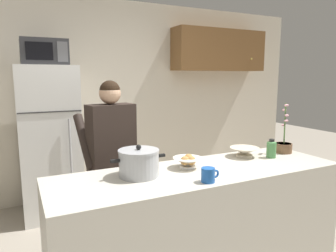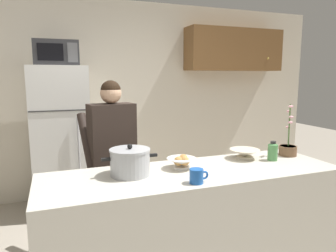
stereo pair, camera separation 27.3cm
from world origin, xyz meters
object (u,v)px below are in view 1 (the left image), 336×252
object	(u,v)px
cooking_pot	(139,163)
bottle_near_edge	(271,148)
microwave	(44,52)
coffee_mug	(208,175)
empty_bowl	(244,151)
bread_bowl	(188,161)
refrigerator	(49,142)
person_near_pot	(111,149)
potted_orchid	(284,145)

from	to	relation	value
cooking_pot	bottle_near_edge	distance (m)	1.19
microwave	cooking_pot	world-z (taller)	microwave
microwave	coffee_mug	distance (m)	2.39
cooking_pot	empty_bowl	world-z (taller)	cooking_pot
bottle_near_edge	microwave	bearing A→B (deg)	131.95
empty_bowl	bread_bowl	bearing A→B (deg)	-172.68
refrigerator	person_near_pot	size ratio (longest dim) A/B	1.10
cooking_pot	empty_bowl	distance (m)	1.01
coffee_mug	bottle_near_edge	xyz separation A→B (m)	(0.82, 0.29, 0.03)
potted_orchid	refrigerator	bearing A→B (deg)	136.77
coffee_mug	bread_bowl	distance (m)	0.33
potted_orchid	cooking_pot	bearing A→B (deg)	-177.74
refrigerator	cooking_pot	bearing A→B (deg)	-76.79
bread_bowl	bottle_near_edge	world-z (taller)	bottle_near_edge
microwave	coffee_mug	bearing A→B (deg)	-69.32
refrigerator	empty_bowl	distance (m)	2.20
empty_bowl	potted_orchid	distance (m)	0.42
bottle_near_edge	potted_orchid	bearing A→B (deg)	20.03
refrigerator	person_near_pot	xyz separation A→B (m)	(0.41, -1.12, 0.11)
microwave	person_near_pot	world-z (taller)	microwave
refrigerator	person_near_pot	distance (m)	1.20
microwave	bread_bowl	size ratio (longest dim) A/B	2.18
bottle_near_edge	refrigerator	bearing A→B (deg)	131.60
coffee_mug	empty_bowl	xyz separation A→B (m)	(0.64, 0.41, -0.00)
bottle_near_edge	empty_bowl	bearing A→B (deg)	146.28
empty_bowl	cooking_pot	bearing A→B (deg)	-174.54
refrigerator	potted_orchid	xyz separation A→B (m)	(1.83, -1.72, 0.13)
cooking_pot	bread_bowl	bearing A→B (deg)	2.61
microwave	potted_orchid	world-z (taller)	microwave
refrigerator	bottle_near_edge	bearing A→B (deg)	-48.40
refrigerator	bottle_near_edge	xyz separation A→B (m)	(1.60, -1.81, 0.14)
bread_bowl	empty_bowl	bearing A→B (deg)	7.32
cooking_pot	bread_bowl	size ratio (longest dim) A/B	1.79
bread_bowl	empty_bowl	world-z (taller)	bread_bowl
empty_bowl	person_near_pot	bearing A→B (deg)	150.80
cooking_pot	empty_bowl	xyz separation A→B (m)	(1.00, 0.10, -0.05)
person_near_pot	empty_bowl	distance (m)	1.16
empty_bowl	bottle_near_edge	xyz separation A→B (m)	(0.18, -0.12, 0.03)
coffee_mug	microwave	bearing A→B (deg)	110.68
cooking_pot	coffee_mug	distance (m)	0.48
bread_bowl	potted_orchid	distance (m)	1.02
bread_bowl	refrigerator	bearing A→B (deg)	114.81
microwave	bread_bowl	distance (m)	2.12
coffee_mug	potted_orchid	world-z (taller)	potted_orchid
refrigerator	bread_bowl	size ratio (longest dim) A/B	7.81
cooking_pot	empty_bowl	size ratio (longest dim) A/B	1.57
microwave	bottle_near_edge	xyz separation A→B (m)	(1.60, -1.79, -0.86)
refrigerator	empty_bowl	size ratio (longest dim) A/B	6.87
person_near_pot	coffee_mug	size ratio (longest dim) A/B	11.98
person_near_pot	refrigerator	bearing A→B (deg)	110.10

